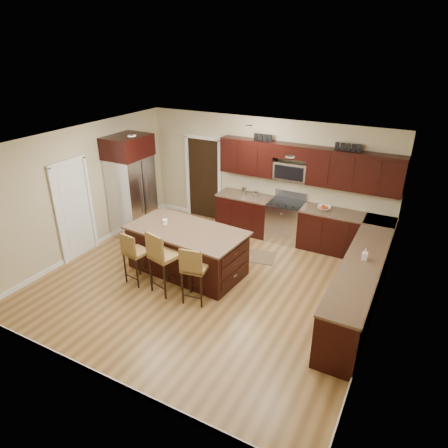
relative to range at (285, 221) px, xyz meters
The scene contains 23 objects.
floor 2.59m from the range, 105.51° to the right, with size 6.00×6.00×0.00m, color olive.
ceiling 3.38m from the range, 105.51° to the right, with size 6.00×6.00×0.00m, color silver.
wall_back 1.15m from the range, 156.28° to the left, with size 6.00×6.00×0.00m, color tan.
wall_left 4.51m from the range, 146.33° to the right, with size 5.50×5.50×0.00m, color tan.
wall_right 3.49m from the range, 46.57° to the right, with size 5.50×5.50×0.00m, color tan.
base_cabinets 1.58m from the range, 39.46° to the right, with size 4.02×3.96×0.92m.
upper_cabinets 1.42m from the range, 20.23° to the left, with size 4.00×0.33×0.80m.
range is the anchor object (origin of this frame).
microwave 1.16m from the range, 90.00° to the left, with size 0.76×0.31×0.40m, color silver.
doorway 2.41m from the range, behind, with size 0.85×0.03×2.06m, color black.
pantry_door 4.61m from the range, 143.07° to the right, with size 0.03×0.80×2.04m, color white.
letter_decor 1.84m from the range, 31.31° to the left, with size 2.20×0.03×0.15m, color black, non-canonical shape.
island 2.55m from the range, 119.13° to the right, with size 2.40×1.39×0.92m.
stool_left 3.59m from the range, 121.32° to the right, with size 0.45×0.45×1.06m.
stool_mid 3.32m from the range, 111.62° to the right, with size 0.55×0.55×1.22m.
stool_right 3.13m from the range, 100.19° to the right, with size 0.47×0.47×1.10m.
refrigerator 3.64m from the range, 157.81° to the right, with size 0.79×1.00×2.35m.
floor_mat 1.19m from the range, 103.91° to the right, with size 0.86×0.57×0.01m, color brown.
fruit_bowl 0.97m from the range, ahead, with size 0.29×0.29×0.07m, color silver.
soap_bottle 2.76m from the range, 41.82° to the right, with size 0.09×0.09×0.19m, color #B2B2B2.
canister_tall 1.19m from the range, behind, with size 0.12×0.12×0.19m, color silver.
canister_short 0.91m from the range, behind, with size 0.11×0.11×0.15m, color silver.
island_jar 2.87m from the range, 128.03° to the right, with size 0.10×0.10×0.10m, color white.
Camera 1 is at (3.35, -5.56, 4.26)m, focal length 32.00 mm.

